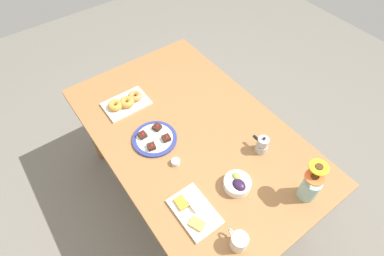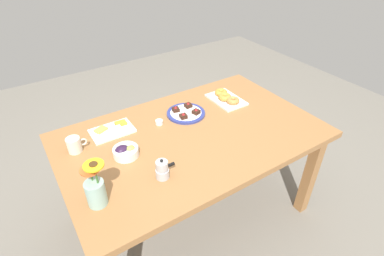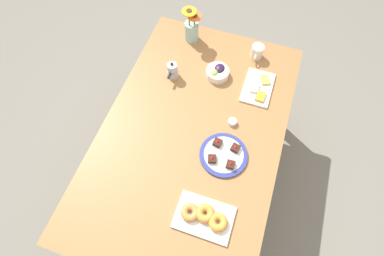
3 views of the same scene
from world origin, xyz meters
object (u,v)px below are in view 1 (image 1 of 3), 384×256
cheese_platter (194,211)px  dessert_plate (155,138)px  croissant_platter (126,102)px  grape_bowl (237,184)px  moka_pot (262,145)px  dining_table (192,141)px  flower_vase (310,187)px  coffee_mug (239,241)px  jam_cup_honey (176,162)px

cheese_platter → dessert_plate: bearing=-9.1°
croissant_platter → dessert_plate: dessert_plate is taller
grape_bowl → cheese_platter: grape_bowl is taller
dessert_plate → moka_pot: (-0.42, -0.45, 0.04)m
dining_table → flower_vase: flower_vase is taller
grape_bowl → cheese_platter: 0.26m
coffee_mug → jam_cup_honey: bearing=-1.8°
dining_table → coffee_mug: 0.70m
dining_table → grape_bowl: 0.44m
cheese_platter → jam_cup_honey: cheese_platter is taller
moka_pot → croissant_platter: bearing=30.4°
grape_bowl → dessert_plate: 0.54m
jam_cup_honey → flower_vase: size_ratio=0.20×
jam_cup_honey → dining_table: bearing=-58.4°
flower_vase → dining_table: bearing=18.8°
dining_table → jam_cup_honey: (-0.12, 0.20, 0.10)m
cheese_platter → grape_bowl: bearing=-94.2°
jam_cup_honey → flower_vase: (-0.54, -0.43, 0.07)m
coffee_mug → cheese_platter: 0.26m
coffee_mug → cheese_platter: (0.24, 0.07, -0.04)m
dining_table → croissant_platter: bearing=25.8°
dessert_plate → coffee_mug: bearing=179.3°
dessert_plate → flower_vase: size_ratio=1.06×
cheese_platter → moka_pot: 0.53m
moka_pot → coffee_mug: bearing=124.9°
dining_table → flower_vase: size_ratio=6.54×
coffee_mug → croissant_platter: (1.08, -0.01, -0.02)m
grape_bowl → dessert_plate: bearing=19.9°
grape_bowl → jam_cup_honey: bearing=30.3°
coffee_mug → flower_vase: flower_vase is taller
croissant_platter → grape_bowl: bearing=-167.8°
cheese_platter → coffee_mug: bearing=-164.2°
coffee_mug → grape_bowl: (0.22, -0.19, -0.02)m
dining_table → moka_pot: size_ratio=13.45×
dining_table → cheese_platter: 0.51m
grape_bowl → flower_vase: (-0.24, -0.25, 0.05)m
flower_vase → jam_cup_honey: bearing=38.2°
jam_cup_honey → moka_pot: 0.49m
croissant_platter → dessert_plate: 0.34m
cheese_platter → jam_cup_honey: (0.28, -0.09, 0.00)m
croissant_platter → dessert_plate: size_ratio=1.08×
grape_bowl → dessert_plate: size_ratio=0.55×
coffee_mug → moka_pot: 0.56m
dining_table → dessert_plate: (0.08, 0.21, 0.10)m
dessert_plate → cheese_platter: bearing=170.9°
croissant_platter → moka_pot: (-0.76, -0.45, 0.03)m
dining_table → croissant_platter: size_ratio=5.71×
dessert_plate → dining_table: bearing=-112.2°
cheese_platter → dessert_plate: 0.50m
flower_vase → moka_pot: 0.34m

